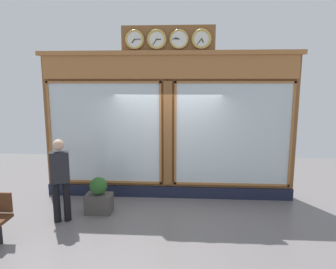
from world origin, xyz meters
name	(u,v)px	position (x,y,z in m)	size (l,w,h in m)	color
ground_plane	(156,263)	(0.00, 2.80, 0.00)	(14.00, 14.00, 0.00)	slate
shop_facade	(168,125)	(0.00, -0.13, 1.77)	(6.07, 0.42, 4.04)	brown
pedestrian	(60,177)	(2.05, 1.44, 0.93)	(0.42, 0.33, 1.69)	black
planter_box	(99,203)	(1.42, 1.00, 0.21)	(0.56, 0.36, 0.42)	#4C4742
planter_shrub	(98,186)	(1.42, 1.00, 0.60)	(0.37, 0.37, 0.37)	#285623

